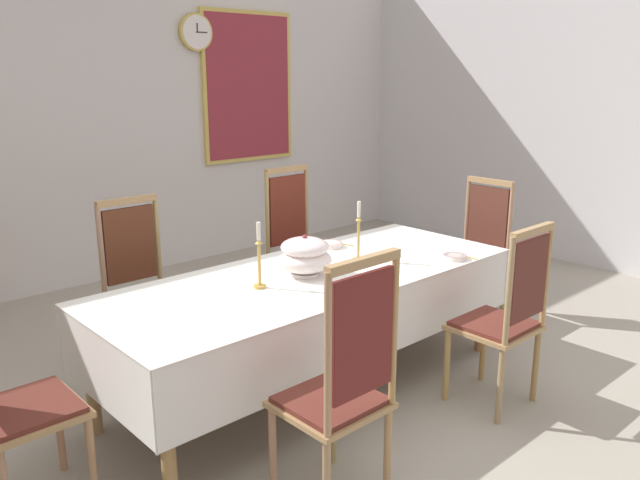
# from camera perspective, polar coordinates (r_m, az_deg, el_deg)

# --- Properties ---
(ground) EXTENTS (7.49, 6.11, 0.04)m
(ground) POSITION_cam_1_polar(r_m,az_deg,el_deg) (3.98, 0.96, -14.02)
(ground) COLOR #A0988A
(back_wall) EXTENTS (7.49, 0.08, 3.23)m
(back_wall) POSITION_cam_1_polar(r_m,az_deg,el_deg) (6.12, -19.75, 11.33)
(back_wall) COLOR silver
(back_wall) RESTS_ON ground
(right_wall) EXTENTS (0.08, 6.11, 3.23)m
(right_wall) POSITION_cam_1_polar(r_m,az_deg,el_deg) (6.69, 25.79, 10.96)
(right_wall) COLOR silver
(right_wall) RESTS_ON ground
(dining_table) EXTENTS (2.64, 1.00, 0.74)m
(dining_table) POSITION_cam_1_polar(r_m,az_deg,el_deg) (3.81, -0.69, -4.05)
(dining_table) COLOR #AC834E
(dining_table) RESTS_ON ground
(tablecloth) EXTENTS (2.66, 1.02, 0.39)m
(tablecloth) POSITION_cam_1_polar(r_m,az_deg,el_deg) (3.82, -0.69, -4.45)
(tablecloth) COLOR white
(tablecloth) RESTS_ON dining_table
(chair_south_a) EXTENTS (0.44, 0.42, 1.19)m
(chair_south_a) POSITION_cam_1_polar(r_m,az_deg,el_deg) (2.81, 1.96, -12.79)
(chair_south_a) COLOR #A8785B
(chair_south_a) RESTS_ON ground
(chair_north_a) EXTENTS (0.44, 0.42, 1.14)m
(chair_north_a) POSITION_cam_1_polar(r_m,az_deg,el_deg) (4.21, -15.70, -4.05)
(chair_north_a) COLOR tan
(chair_north_a) RESTS_ON ground
(chair_south_b) EXTENTS (0.44, 0.42, 1.10)m
(chair_south_b) POSITION_cam_1_polar(r_m,az_deg,el_deg) (3.79, 16.30, -6.46)
(chair_south_b) COLOR #AF8B4C
(chair_south_b) RESTS_ON ground
(chair_north_b) EXTENTS (0.44, 0.42, 1.20)m
(chair_north_b) POSITION_cam_1_polar(r_m,az_deg,el_deg) (4.90, -2.04, -0.57)
(chair_north_b) COLOR #A48556
(chair_north_b) RESTS_ON ground
(chair_head_west) EXTENTS (0.42, 0.44, 1.15)m
(chair_head_west) POSITION_cam_1_polar(r_m,az_deg,el_deg) (3.07, -26.17, -12.26)
(chair_head_west) COLOR #B1795A
(chair_head_west) RESTS_ON ground
(chair_head_east) EXTENTS (0.42, 0.44, 1.10)m
(chair_head_east) POSITION_cam_1_polar(r_m,az_deg,el_deg) (5.10, 13.92, -0.78)
(chair_head_east) COLOR tan
(chair_head_east) RESTS_ON ground
(soup_tureen) EXTENTS (0.32, 0.32, 0.25)m
(soup_tureen) POSITION_cam_1_polar(r_m,az_deg,el_deg) (3.71, -1.36, -1.41)
(soup_tureen) COLOR white
(soup_tureen) RESTS_ON tablecloth
(candlestick_west) EXTENTS (0.07, 0.07, 0.37)m
(candlestick_west) POSITION_cam_1_polar(r_m,az_deg,el_deg) (3.50, -5.48, -1.92)
(candlestick_west) COLOR gold
(candlestick_west) RESTS_ON tablecloth
(candlestick_east) EXTENTS (0.07, 0.07, 0.38)m
(candlestick_east) POSITION_cam_1_polar(r_m,az_deg,el_deg) (4.00, 3.48, 0.31)
(candlestick_east) COLOR gold
(candlestick_east) RESTS_ON tablecloth
(bowl_near_left) EXTENTS (0.17, 0.17, 0.03)m
(bowl_near_left) POSITION_cam_1_polar(r_m,az_deg,el_deg) (4.34, 0.88, -0.38)
(bowl_near_left) COLOR white
(bowl_near_left) RESTS_ON tablecloth
(bowl_near_right) EXTENTS (0.15, 0.15, 0.03)m
(bowl_near_right) POSITION_cam_1_polar(r_m,az_deg,el_deg) (4.15, 12.00, -1.46)
(bowl_near_right) COLOR white
(bowl_near_right) RESTS_ON tablecloth
(spoon_primary) EXTENTS (0.04, 0.18, 0.01)m
(spoon_primary) POSITION_cam_1_polar(r_m,az_deg,el_deg) (4.44, 1.69, -0.24)
(spoon_primary) COLOR gold
(spoon_primary) RESTS_ON tablecloth
(spoon_secondary) EXTENTS (0.04, 0.18, 0.01)m
(spoon_secondary) POSITION_cam_1_polar(r_m,az_deg,el_deg) (4.25, 12.58, -1.26)
(spoon_secondary) COLOR gold
(spoon_secondary) RESTS_ON tablecloth
(mounted_clock) EXTENTS (0.35, 0.06, 0.35)m
(mounted_clock) POSITION_cam_1_polar(r_m,az_deg,el_deg) (6.55, -11.10, 17.85)
(mounted_clock) COLOR #D1B251
(framed_painting) EXTENTS (1.12, 0.05, 1.53)m
(framed_painting) POSITION_cam_1_polar(r_m,az_deg,el_deg) (6.89, -6.45, 13.47)
(framed_painting) COLOR #D1B251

